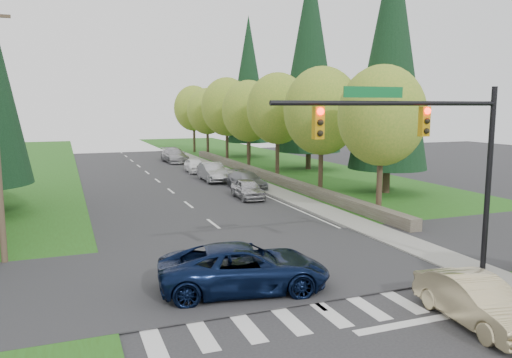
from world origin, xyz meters
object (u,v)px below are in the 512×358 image
parked_car_b (247,180)px  parked_car_c (213,172)px  parked_car_e (174,155)px  parked_car_d (195,165)px  sedan_champagne (476,301)px  suv_navy (244,268)px  parked_car_a (248,189)px

parked_car_b → parked_car_c: parked_car_c is taller
parked_car_e → parked_car_d: bearing=-93.6°
sedan_champagne → parked_car_d: 34.89m
suv_navy → parked_car_c: (5.92, 24.17, -0.03)m
suv_navy → parked_car_c: size_ratio=1.23×
parked_car_a → parked_car_d: (0.00, 14.30, 0.02)m
parked_car_a → parked_car_d: 14.30m
parked_car_c → parked_car_e: 15.03m
parked_car_a → parked_car_c: size_ratio=0.83×
suv_navy → parked_car_d: size_ratio=1.44×
parked_car_b → parked_car_a: bearing=-113.9°
parked_car_c → parked_car_d: 5.94m
suv_navy → sedan_champagne: bearing=-122.7°
parked_car_a → parked_car_e: size_ratio=0.72×
parked_car_b → sedan_champagne: bearing=-99.4°
sedan_champagne → parked_car_e: bearing=94.1°
sedan_champagne → parked_car_c: size_ratio=0.90×
sedan_champagne → parked_car_c: bearing=93.6°
sedan_champagne → parked_car_d: (0.69, 34.88, -0.01)m
parked_car_d → sedan_champagne: bearing=-88.0°
parked_car_d → parked_car_e: (0.00, 9.09, 0.10)m
sedan_champagne → parked_car_d: sedan_champagne is taller
parked_car_b → parked_car_e: (-1.26, 19.77, 0.12)m
suv_navy → parked_car_d: (5.92, 30.10, -0.12)m
sedan_champagne → parked_car_b: (1.95, 24.20, -0.03)m
sedan_champagne → suv_navy: size_ratio=0.73×
parked_car_a → parked_car_e: bearing=92.2°
sedan_champagne → parked_car_d: bearing=93.8°
parked_car_c → suv_navy: bearing=-103.0°
parked_car_b → suv_navy: bearing=-115.1°
sedan_champagne → parked_car_c: 28.96m
suv_navy → parked_car_a: size_ratio=1.48×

